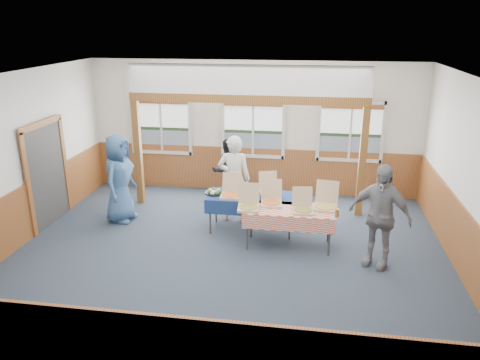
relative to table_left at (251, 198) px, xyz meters
name	(u,v)px	position (x,y,z in m)	size (l,w,h in m)	color
floor	(229,255)	(-0.27, -1.12, -0.70)	(8.00, 8.00, 0.00)	#26313E
ceiling	(227,77)	(-0.27, -1.12, 2.50)	(8.00, 8.00, 0.00)	white
wall_back	(253,128)	(-0.27, 2.38, 0.90)	(8.00, 8.00, 0.00)	silver
wall_front	(168,276)	(-0.27, -4.62, 0.90)	(8.00, 8.00, 0.00)	silver
wall_left	(14,162)	(-4.27, -1.12, 0.90)	(8.00, 8.00, 0.00)	silver
wall_right	(474,183)	(3.73, -1.12, 0.90)	(8.00, 8.00, 0.00)	silver
wainscot_back	(253,170)	(-0.27, 2.35, -0.15)	(7.98, 0.05, 1.10)	brown
wainscot_front	(173,359)	(-0.27, -4.60, -0.15)	(7.98, 0.05, 1.10)	brown
wainscot_left	(24,214)	(-4.25, -1.12, -0.15)	(0.05, 6.98, 1.10)	brown
wainscot_right	(462,242)	(3.70, -1.12, -0.15)	(0.05, 6.98, 1.10)	brown
cased_opening	(47,175)	(-4.23, -0.22, 0.35)	(0.06, 1.30, 2.10)	#343434
window_left	(161,122)	(-2.57, 2.34, 0.98)	(1.56, 0.10, 1.46)	silver
window_mid	(253,125)	(-0.27, 2.34, 0.98)	(1.56, 0.10, 1.46)	silver
window_right	(351,128)	(2.03, 2.34, 0.98)	(1.56, 0.10, 1.46)	silver
post_left	(138,153)	(-2.77, 1.18, 0.50)	(0.15, 0.15, 2.40)	brown
post_right	(362,162)	(2.23, 1.18, 0.50)	(0.15, 0.15, 2.40)	brown
cross_beam	(247,99)	(-0.27, 1.18, 1.79)	(5.15, 0.18, 0.18)	brown
table_left	(251,198)	(0.00, 0.00, 0.00)	(1.89, 1.18, 0.76)	#343434
table_right	(289,212)	(0.79, -0.59, 0.00)	(1.75, 0.95, 0.76)	#343434
pizza_box_a	(231,193)	(-0.40, -0.11, 0.13)	(0.40, 0.49, 0.43)	tan
pizza_box_b	(269,191)	(0.34, 0.16, 0.12)	(0.48, 0.54, 0.41)	tan
pizza_box_c	(248,205)	(0.03, -0.69, 0.13)	(0.43, 0.51, 0.43)	tan
pizza_box_d	(271,201)	(0.43, -0.40, 0.13)	(0.43, 0.51, 0.43)	tan
pizza_box_e	(303,208)	(1.03, -0.67, 0.12)	(0.42, 0.49, 0.40)	tan
pizza_box_f	(325,205)	(1.44, -0.45, 0.13)	(0.49, 0.57, 0.46)	tan
veggie_tray	(215,192)	(-0.75, 0.00, 0.09)	(0.39, 0.39, 0.09)	black
drink_glass	(337,213)	(1.64, -0.84, 0.14)	(0.07, 0.07, 0.15)	#955918
woman_white	(234,179)	(-0.42, 0.44, 0.24)	(0.68, 0.45, 1.87)	silver
woman_black	(227,171)	(-0.76, 1.51, 0.06)	(0.74, 0.57, 1.52)	black
man_blue	(119,178)	(-2.81, 0.11, 0.24)	(0.92, 0.60, 1.87)	#365B88
person_grey	(379,216)	(2.33, -1.07, 0.22)	(1.08, 0.45, 1.85)	gray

